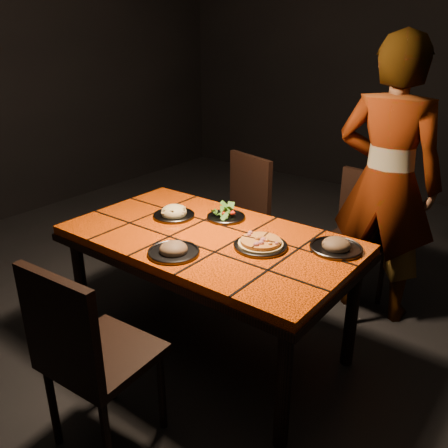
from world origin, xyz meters
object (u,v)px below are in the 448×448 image
Objects in this scene: chair_far_left at (239,211)px; chair_far_right at (358,231)px; dining_table at (209,248)px; plate_pasta at (174,213)px; chair_near at (86,350)px; diner at (387,183)px; plate_pizza at (261,244)px.

chair_far_right is (0.85, 0.21, -0.01)m from chair_far_left.
plate_pasta reaches higher than dining_table.
chair_far_left is (-0.40, 0.83, -0.13)m from dining_table.
chair_near is 0.53× the size of diner.
plate_pizza is at bearing 70.25° from diner.
chair_far_left is (-0.45, 1.73, -0.00)m from chair_near.
plate_pasta is (-0.79, -0.97, 0.24)m from chair_far_right.
chair_near reaches higher than dining_table.
plate_pizza is at bearing -33.44° from chair_far_left.
plate_pizza is at bearing -108.98° from chair_near.
chair_near is 1.99m from chair_far_right.
chair_far_right is at bearing 66.78° from dining_table.
diner is (0.55, 1.93, 0.36)m from chair_near.
chair_near is 2.04m from diner.
chair_far_left is 3.36× the size of plate_pizza.
dining_table is at bearing -49.77° from chair_far_left.
diner reaches higher than plate_pizza.
plate_pasta is at bearing -71.73° from chair_near.
dining_table is at bearing -90.24° from chair_near.
chair_far_left is at bearing 115.51° from dining_table.
chair_near is at bearing -60.67° from chair_far_left.
chair_near is at bearing -68.08° from plate_pasta.
plate_pizza is (-0.14, -1.01, 0.24)m from chair_far_right.
diner is at bearing 59.73° from dining_table.
chair_far_right reaches higher than dining_table.
plate_pasta is at bearing 166.64° from dining_table.
plate_pizza is (-0.29, -0.99, -0.14)m from diner.
diner is at bearing -109.50° from chair_near.
plate_pizza is at bearing -3.43° from plate_pasta.
plate_pasta is (0.06, -0.75, 0.23)m from chair_far_left.
dining_table is 0.33m from plate_pizza.
plate_pasta is at bearing -123.20° from chair_far_right.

